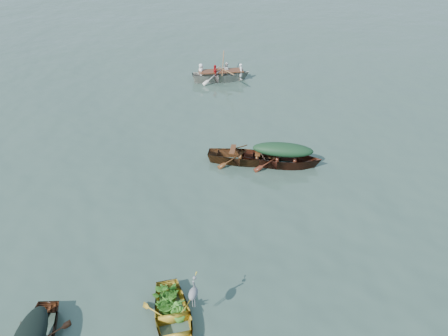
{
  "coord_description": "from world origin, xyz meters",
  "views": [
    {
      "loc": [
        2.7,
        -9.42,
        9.46
      ],
      "look_at": [
        -0.33,
        3.77,
        0.5
      ],
      "focal_mm": 35.0,
      "sensor_mm": 36.0,
      "label": 1
    }
  ],
  "objects_px": {
    "yellow_dinghy": "(174,327)",
    "open_wooden_boat": "(245,163)",
    "green_tarp_boat": "(282,165)",
    "rowed_boat": "(221,81)",
    "heron": "(193,298)"
  },
  "relations": [
    {
      "from": "green_tarp_boat",
      "to": "heron",
      "type": "relative_size",
      "value": 4.65
    },
    {
      "from": "open_wooden_boat",
      "to": "heron",
      "type": "height_order",
      "value": "heron"
    },
    {
      "from": "yellow_dinghy",
      "to": "open_wooden_boat",
      "type": "relative_size",
      "value": 0.79
    },
    {
      "from": "open_wooden_boat",
      "to": "green_tarp_boat",
      "type": "bearing_deg",
      "value": -90.01
    },
    {
      "from": "green_tarp_boat",
      "to": "heron",
      "type": "distance_m",
      "value": 7.98
    },
    {
      "from": "green_tarp_boat",
      "to": "rowed_boat",
      "type": "relative_size",
      "value": 0.95
    },
    {
      "from": "yellow_dinghy",
      "to": "rowed_boat",
      "type": "distance_m",
      "value": 16.26
    },
    {
      "from": "yellow_dinghy",
      "to": "open_wooden_boat",
      "type": "bearing_deg",
      "value": 60.52
    },
    {
      "from": "yellow_dinghy",
      "to": "open_wooden_boat",
      "type": "distance_m",
      "value": 7.99
    },
    {
      "from": "green_tarp_boat",
      "to": "rowed_boat",
      "type": "xyz_separation_m",
      "value": [
        -4.34,
        7.95,
        0.0
      ]
    },
    {
      "from": "green_tarp_boat",
      "to": "open_wooden_boat",
      "type": "height_order",
      "value": "green_tarp_boat"
    },
    {
      "from": "rowed_boat",
      "to": "heron",
      "type": "bearing_deg",
      "value": 170.05
    },
    {
      "from": "green_tarp_boat",
      "to": "heron",
      "type": "xyz_separation_m",
      "value": [
        -1.32,
        -7.81,
        0.9
      ]
    },
    {
      "from": "yellow_dinghy",
      "to": "green_tarp_boat",
      "type": "relative_size",
      "value": 0.76
    },
    {
      "from": "rowed_boat",
      "to": "heron",
      "type": "distance_m",
      "value": 16.08
    }
  ]
}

